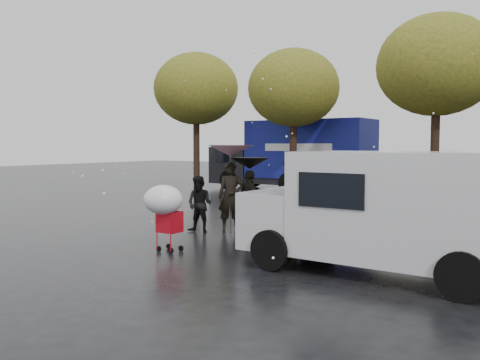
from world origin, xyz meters
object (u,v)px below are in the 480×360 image
Objects in this scene: person_pink at (231,197)px; blue_truck at (294,156)px; shopping_cart at (164,204)px; person_black at (250,201)px; white_van at (386,210)px; yellow_taxi at (408,182)px; vendor_cart at (306,208)px.

blue_truck is (-4.21, 11.27, 0.83)m from person_pink.
person_pink reaches higher than shopping_cart.
person_black is at bearing -67.06° from blue_truck.
blue_truck is (-9.10, 13.29, 0.60)m from white_van.
yellow_taxi is at bearing 104.55° from white_van.
person_pink reaches higher than vendor_cart.
shopping_cart is at bearing 159.04° from yellow_taxi.
shopping_cart is at bearing -168.08° from white_van.
vendor_cart is 12.54m from blue_truck.
yellow_taxi is (1.86, 9.60, -0.12)m from person_pink.
shopping_cart is at bearing -116.05° from person_pink.
yellow_taxi is (6.08, -1.67, -0.95)m from blue_truck.
person_black is 1.09× the size of vendor_cart.
yellow_taxi is (1.48, 12.57, -0.26)m from shopping_cart.
yellow_taxi is at bearing 83.29° from shopping_cart.
person_black is 0.34× the size of white_van.
person_pink is 5.29m from white_van.
person_pink is at bearing 157.50° from white_van.
blue_truck reaches higher than shopping_cart.
person_black is at bearing 157.30° from yellow_taxi.
person_pink reaches higher than yellow_taxi.
vendor_cart is at bearing -142.02° from person_black.
blue_truck is 6.37m from yellow_taxi.
blue_truck is at bearing 77.08° from person_pink.
person_black is 1.13× the size of shopping_cart.
yellow_taxi is at bearing 90.95° from vendor_cart.
blue_truck is at bearing 60.42° from yellow_taxi.
white_van is 1.03× the size of yellow_taxi.
vendor_cart is (2.02, 0.44, -0.21)m from person_pink.
shopping_cart is 4.60m from white_van.
yellow_taxi is at bearing -15.33° from blue_truck.
shopping_cart is 0.31× the size of yellow_taxi.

